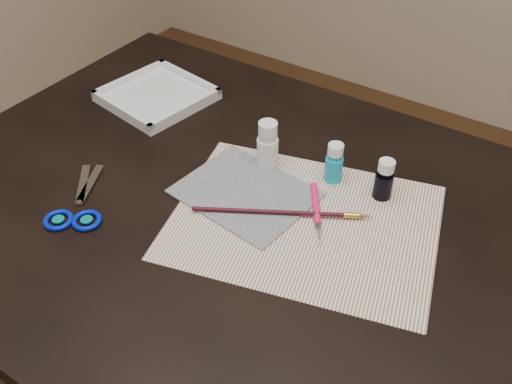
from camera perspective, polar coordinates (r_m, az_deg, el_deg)
The scene contains 10 objects.
table at distance 1.29m, azimuth 0.00°, elevation -14.50°, with size 1.30×0.90×0.75m, color black.
paper at distance 0.99m, azimuth 4.83°, elevation -2.95°, with size 0.45×0.34×0.00m, color white.
canvas at distance 1.04m, azimuth -1.05°, elevation -0.07°, with size 0.23×0.19×0.00m, color black.
paint_bottle_white at distance 1.08m, azimuth 1.17°, elevation 4.69°, with size 0.04×0.04×0.10m, color white.
paint_bottle_cyan at distance 1.06m, azimuth 7.83°, elevation 2.91°, with size 0.03×0.03×0.08m, color #11A0C2.
paint_bottle_navy at distance 1.04m, azimuth 12.69°, elevation 1.22°, with size 0.03×0.03×0.08m, color black.
paintbrush at distance 0.99m, azimuth 2.67°, elevation -2.04°, with size 0.32×0.01×0.01m, color black, non-canonical shape.
craft_knife at distance 1.00m, azimuth 6.09°, elevation -2.17°, with size 0.16×0.01×0.01m, color #FF1663, non-canonical shape.
scissors at distance 1.08m, azimuth -17.44°, elevation -0.40°, with size 0.20×0.10×0.01m, color silver, non-canonical shape.
palette_tray at distance 1.33m, azimuth -9.88°, elevation 9.55°, with size 0.21×0.21×0.03m, color white.
Camera 1 is at (0.41, -0.62, 1.43)m, focal length 40.00 mm.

